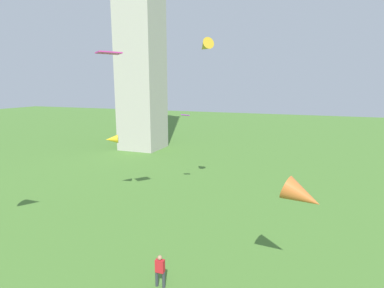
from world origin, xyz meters
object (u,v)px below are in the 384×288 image
Objects in this scene: kite_flying_2 at (205,46)px; kite_flying_4 at (185,115)px; kite_flying_1 at (112,139)px; kite_flying_5 at (109,53)px; person_3 at (160,269)px; kite_flying_6 at (302,196)px.

kite_flying_4 is at bearing -75.86° from kite_flying_2.
kite_flying_2 reaches higher than kite_flying_1.
kite_flying_5 is (-2.35, -8.01, 4.92)m from kite_flying_4.
kite_flying_1 is at bearing -47.64° from person_3.
kite_flying_2 is 15.35m from kite_flying_6.
kite_flying_5 reaches higher than kite_flying_4.
kite_flying_5 is at bearing -41.47° from person_3.
person_3 is 15.28m from kite_flying_1.
kite_flying_5 is at bearing 10.00° from kite_flying_2.
kite_flying_4 is 0.41× the size of kite_flying_6.
kite_flying_4 is (-3.93, 13.22, 6.83)m from person_3.
kite_flying_2 reaches higher than kite_flying_4.
kite_flying_6 is (16.95, -8.57, -0.26)m from kite_flying_1.
kite_flying_6 is (13.08, -3.33, -7.39)m from kite_flying_5.
person_3 is 1.01× the size of kite_flying_2.
kite_flying_1 is 1.49× the size of kite_flying_4.
kite_flying_5 is 15.39m from kite_flying_6.
kite_flying_5 is at bearing 90.41° from kite_flying_6.
person_3 is 14.31m from kite_flying_5.
kite_flying_2 is (8.62, 1.27, 8.07)m from kite_flying_1.
kite_flying_1 is at bearing 77.87° from kite_flying_6.
person_3 is at bearing 120.11° from kite_flying_6.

